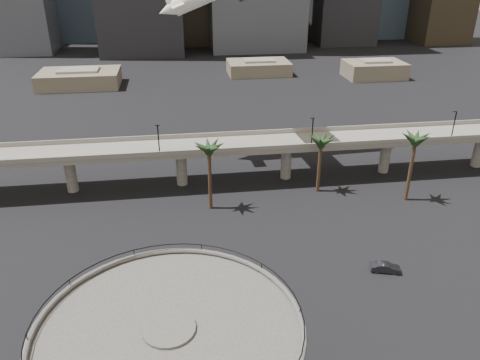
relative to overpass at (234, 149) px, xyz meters
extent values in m
torus|color=black|center=(-13.00, -59.00, 5.71)|extent=(21.80, 21.80, 0.10)
cylinder|color=#474543|center=(-13.00, -59.00, 8.44)|extent=(22.00, 22.00, 0.45)
torus|color=#474543|center=(-13.00, -59.00, 8.91)|extent=(22.20, 22.20, 0.50)
torus|color=black|center=(-13.00, -59.00, 9.71)|extent=(21.80, 21.80, 0.10)
cube|color=#67635C|center=(0.00, 0.00, 0.66)|extent=(130.00, 9.00, 0.90)
cube|color=#67635C|center=(0.00, -4.50, 1.56)|extent=(130.00, 0.30, 1.00)
cube|color=#67635C|center=(0.00, 4.50, 1.56)|extent=(130.00, 0.30, 1.00)
cylinder|color=#67635C|center=(-33.00, 0.00, -3.54)|extent=(2.20, 2.20, 8.00)
cylinder|color=#67635C|center=(-11.00, 0.00, -3.54)|extent=(2.20, 2.20, 8.00)
cylinder|color=#67635C|center=(11.00, 0.00, -3.54)|extent=(2.20, 2.20, 8.00)
cylinder|color=#67635C|center=(33.00, 0.00, -3.54)|extent=(2.20, 2.20, 8.00)
cylinder|color=#67635C|center=(55.00, 0.00, -3.54)|extent=(2.20, 2.20, 8.00)
cylinder|color=black|center=(-15.00, -4.00, 4.16)|extent=(0.24, 0.24, 6.00)
cylinder|color=black|center=(15.00, -4.00, 4.16)|extent=(0.24, 0.24, 6.00)
cylinder|color=black|center=(45.00, -4.00, 4.16)|extent=(0.24, 0.24, 6.00)
cylinder|color=#432E1C|center=(-6.00, -11.00, -1.26)|extent=(0.70, 0.70, 12.15)
ellipsoid|color=#1A3317|center=(-6.00, -11.00, 5.21)|extent=(4.40, 4.40, 2.00)
cylinder|color=#432E1C|center=(16.00, -7.00, -1.94)|extent=(0.70, 0.70, 10.80)
ellipsoid|color=#1A3317|center=(16.00, -7.00, 3.86)|extent=(4.40, 4.40, 2.00)
cylinder|color=#432E1C|center=(32.00, -13.00, -1.04)|extent=(0.70, 0.70, 12.60)
ellipsoid|color=#1A3317|center=(32.00, -13.00, 5.66)|extent=(4.40, 4.40, 2.00)
cube|color=#685B4C|center=(-45.00, 85.00, -4.59)|extent=(28.00, 18.00, 5.50)
cube|color=#67635C|center=(-45.00, 85.00, -1.44)|extent=(14.00, 9.00, 0.80)
cube|color=#685B4C|center=(22.00, 95.00, -4.84)|extent=(24.00, 16.00, 5.00)
cube|color=#67635C|center=(22.00, 95.00, -1.94)|extent=(12.00, 8.00, 0.80)
cube|color=#685B4C|center=(65.00, 83.00, -4.34)|extent=(22.00, 15.00, 6.00)
cube|color=#67635C|center=(65.00, 83.00, -0.94)|extent=(11.00, 7.50, 0.80)
cone|color=white|center=(-11.92, 14.03, 25.52)|extent=(4.94, 3.79, 4.47)
cube|color=white|center=(-10.09, 14.19, 26.66)|extent=(3.41, 10.78, 1.13)
imported|color=red|center=(-0.03, -36.52, -6.62)|extent=(4.45, 2.45, 1.43)
imported|color=black|center=(18.49, -34.29, -6.60)|extent=(4.74, 2.72, 1.48)
camera|label=1|loc=(-11.32, -88.19, 36.11)|focal=35.00mm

